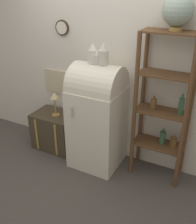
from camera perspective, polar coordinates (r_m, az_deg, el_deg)
ground_plane at (r=3.62m, az=-1.95°, el=-12.57°), size 12.00×12.00×0.00m
wall_back at (r=3.45m, az=2.41°, el=10.81°), size 7.00×0.09×2.70m
refrigerator at (r=3.40m, az=-0.13°, el=-0.56°), size 0.63×0.65×1.41m
suitcase_trunk at (r=4.00m, az=-9.23°, el=-3.96°), size 0.62×0.46×0.55m
shelf_unit at (r=3.15m, az=14.05°, el=1.43°), size 0.63×0.33×1.83m
globe at (r=2.91m, az=17.00°, el=20.33°), size 0.31×0.31×0.35m
vase_left at (r=3.16m, az=-1.16°, el=12.54°), size 0.11×0.11×0.24m
vase_center at (r=3.14m, az=-0.18°, el=11.81°), size 0.10×0.10×0.16m
vase_right at (r=3.09m, az=1.21°, el=12.43°), size 0.12×0.12×0.26m
desk_lamp at (r=3.72m, az=-9.42°, el=2.95°), size 0.12×0.12×0.36m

